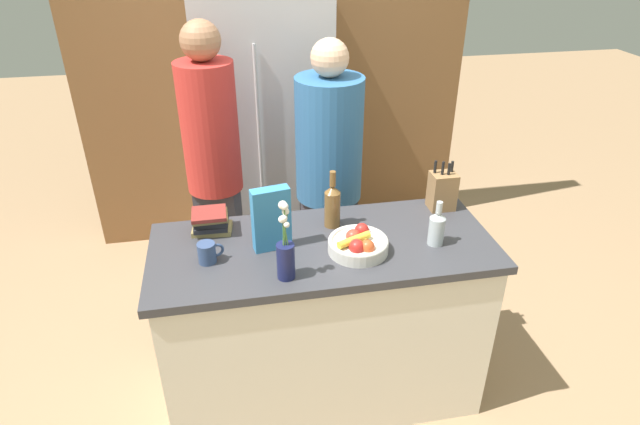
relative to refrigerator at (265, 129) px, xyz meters
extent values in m
plane|color=#A37F5B|center=(0.13, -1.43, -0.97)|extent=(14.00, 14.00, 0.00)
cube|color=silver|center=(0.13, -1.43, -0.53)|extent=(1.52, 0.64, 0.89)
cube|color=#38383D|center=(0.13, -1.43, -0.06)|extent=(1.58, 0.67, 0.04)
cube|color=brown|center=(0.13, 0.36, 0.33)|extent=(2.78, 0.12, 2.60)
cube|color=#B7B7BC|center=(0.00, 0.00, 0.00)|extent=(0.84, 0.60, 1.95)
cylinder|color=#B7B7BC|center=(-0.06, -0.31, 0.10)|extent=(0.02, 0.02, 1.07)
cylinder|color=silver|center=(0.27, -1.52, -0.01)|extent=(0.27, 0.27, 0.05)
torus|color=silver|center=(0.27, -1.52, 0.01)|extent=(0.27, 0.27, 0.02)
sphere|color=red|center=(0.25, -1.48, 0.01)|extent=(0.07, 0.07, 0.07)
sphere|color=red|center=(0.25, -1.57, 0.02)|extent=(0.07, 0.07, 0.07)
sphere|color=red|center=(0.24, -1.58, 0.02)|extent=(0.07, 0.07, 0.07)
sphere|color=red|center=(0.30, -1.45, 0.02)|extent=(0.07, 0.07, 0.07)
sphere|color=#C64C23|center=(0.29, -1.59, 0.02)|extent=(0.06, 0.06, 0.06)
cylinder|color=yellow|center=(0.24, -1.54, 0.03)|extent=(0.17, 0.10, 0.03)
cube|color=olive|center=(0.78, -1.21, 0.06)|extent=(0.13, 0.11, 0.19)
cylinder|color=black|center=(0.74, -1.19, 0.18)|extent=(0.01, 0.01, 0.08)
cylinder|color=black|center=(0.77, -1.21, 0.18)|extent=(0.01, 0.01, 0.08)
cylinder|color=black|center=(0.80, -1.22, 0.18)|extent=(0.01, 0.01, 0.07)
cylinder|color=black|center=(0.83, -1.19, 0.18)|extent=(0.01, 0.01, 0.07)
cylinder|color=#191E4C|center=(-0.07, -1.65, 0.04)|extent=(0.08, 0.08, 0.16)
cylinder|color=#477538|center=(-0.07, -1.65, 0.21)|extent=(0.01, 0.01, 0.18)
sphere|color=white|center=(-0.07, -1.65, 0.30)|extent=(0.03, 0.03, 0.03)
cylinder|color=#477538|center=(-0.07, -1.64, 0.19)|extent=(0.02, 0.02, 0.15)
sphere|color=white|center=(-0.07, -1.64, 0.27)|extent=(0.03, 0.03, 0.03)
cylinder|color=#477538|center=(-0.08, -1.65, 0.21)|extent=(0.02, 0.01, 0.18)
sphere|color=white|center=(-0.08, -1.64, 0.30)|extent=(0.04, 0.04, 0.04)
cylinder|color=#477538|center=(-0.08, -1.65, 0.18)|extent=(0.01, 0.02, 0.12)
sphere|color=white|center=(-0.08, -1.65, 0.24)|extent=(0.03, 0.03, 0.03)
cylinder|color=#477538|center=(-0.07, -1.65, 0.18)|extent=(0.01, 0.01, 0.13)
sphere|color=white|center=(-0.08, -1.65, 0.25)|extent=(0.03, 0.03, 0.03)
cylinder|color=#477538|center=(-0.07, -1.66, 0.17)|extent=(0.02, 0.01, 0.10)
sphere|color=white|center=(-0.07, -1.66, 0.22)|extent=(0.02, 0.02, 0.02)
cube|color=teal|center=(-0.11, -1.42, 0.11)|extent=(0.18, 0.09, 0.30)
cylinder|color=#334770|center=(-0.40, -1.48, 0.01)|extent=(0.08, 0.08, 0.09)
torus|color=#334770|center=(-0.35, -1.47, 0.01)|extent=(0.07, 0.03, 0.06)
cube|color=#99844C|center=(-0.37, -1.22, -0.03)|extent=(0.20, 0.14, 0.03)
cube|color=#232328|center=(-0.38, -1.22, 0.00)|extent=(0.16, 0.15, 0.02)
cube|color=#232328|center=(-0.37, -1.22, 0.02)|extent=(0.17, 0.13, 0.02)
cube|color=#99844C|center=(-0.38, -1.23, 0.04)|extent=(0.17, 0.13, 0.02)
cube|color=maroon|center=(-0.38, -1.23, 0.06)|extent=(0.16, 0.15, 0.02)
cylinder|color=brown|center=(0.20, -1.27, 0.05)|extent=(0.08, 0.08, 0.18)
cone|color=brown|center=(0.20, -1.27, 0.16)|extent=(0.08, 0.08, 0.03)
cylinder|color=brown|center=(0.20, -1.27, 0.21)|extent=(0.03, 0.03, 0.08)
cylinder|color=#B2BCC1|center=(0.63, -1.52, 0.03)|extent=(0.07, 0.07, 0.13)
cone|color=#B2BCC1|center=(0.63, -1.52, 0.11)|extent=(0.07, 0.07, 0.03)
cylinder|color=#B2BCC1|center=(0.63, -1.52, 0.15)|extent=(0.03, 0.03, 0.06)
cube|color=#383842|center=(-0.35, -0.62, -0.54)|extent=(0.28, 0.22, 0.87)
cylinder|color=red|center=(-0.35, -0.62, 0.26)|extent=(0.31, 0.31, 0.72)
sphere|color=#996B4C|center=(-0.35, -0.62, 0.72)|extent=(0.21, 0.21, 0.21)
cube|color=#383842|center=(0.29, -0.76, -0.56)|extent=(0.32, 0.24, 0.83)
cylinder|color=#2D6093|center=(0.29, -0.76, 0.20)|extent=(0.37, 0.37, 0.69)
sphere|color=#DBAD89|center=(0.29, -0.76, 0.64)|extent=(0.20, 0.20, 0.20)
camera|label=1|loc=(-0.27, -3.46, 1.29)|focal=30.00mm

